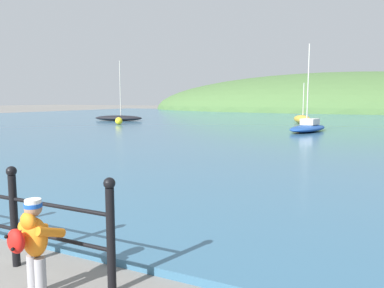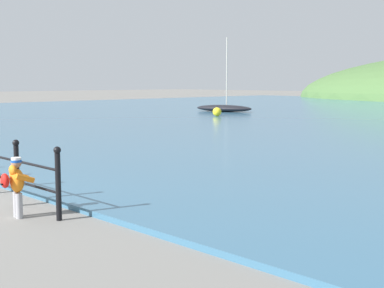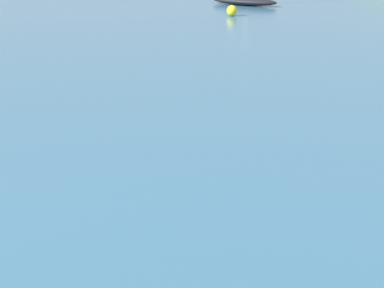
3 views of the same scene
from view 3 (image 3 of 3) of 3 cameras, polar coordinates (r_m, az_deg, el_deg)
boat_green_fishing at (r=32.82m, az=5.56°, el=14.99°), size 4.45×2.43×5.15m
mooring_buoy at (r=27.97m, az=4.29°, el=14.01°), size 0.54×0.54×0.54m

